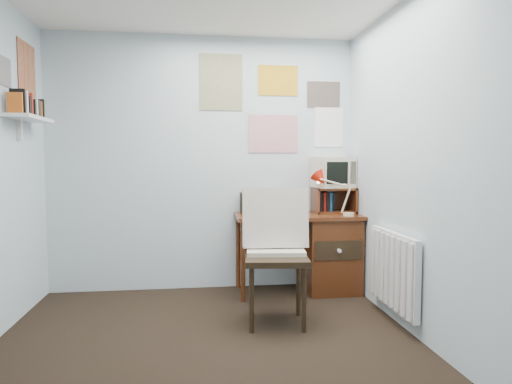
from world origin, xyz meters
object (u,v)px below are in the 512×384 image
Objects in this scene: desk at (325,250)px; tv_riser at (334,200)px; crt_tv at (333,171)px; desk_lamp at (349,196)px; wall_shelf at (30,118)px; desk_chair at (276,259)px; radiator at (393,270)px.

tv_riser is (0.12, 0.11, 0.48)m from desk.
tv_riser is 1.14× the size of crt_tv.
desk_lamp is 2.84m from wall_shelf.
desk is 3.00× the size of tv_riser.
crt_tv is (0.75, 0.96, 0.66)m from desk_chair.
tv_riser is at bearing 88.46° from desk_lamp.
desk is 0.59m from desk_lamp.
tv_riser is 0.65× the size of wall_shelf.
desk is at bearing 59.36° from desk_chair.
crt_tv is 0.44× the size of radiator.
radiator is 1.29× the size of wall_shelf.
desk_lamp is at bearing -76.22° from tv_riser.
tv_riser is 0.50× the size of radiator.
wall_shelf is at bearing 173.25° from desk_chair.
desk_lamp is at bearing 46.25° from desk_chair.
desk_chair is 2.95× the size of crt_tv.
desk_chair is at bearing 174.10° from radiator.
wall_shelf is at bearing -169.68° from tv_riser.
desk_chair reaches higher than radiator.
desk_lamp is 0.28m from tv_riser.
wall_shelf is (-1.94, 0.45, 1.10)m from desk_chair.
tv_riser is 1.15m from radiator.
desk_chair is 0.93m from radiator.
tv_riser is 2.83m from wall_shelf.
radiator is at bearing -80.72° from tv_riser.
radiator is 3.15m from wall_shelf.
desk_lamp is at bearing 4.65° from wall_shelf.
desk_chair reaches higher than desk.
wall_shelf reaches higher than desk.
desk_lamp reaches higher than radiator.
desk is 1.05m from desk_chair.
desk_chair is 1.39m from crt_tv.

